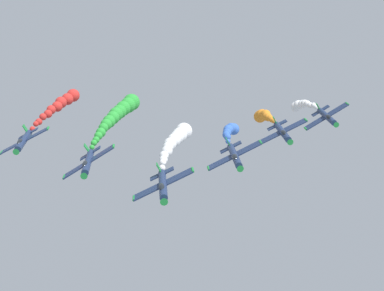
{
  "coord_description": "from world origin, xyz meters",
  "views": [
    {
      "loc": [
        6.59,
        85.38,
        168.25
      ],
      "look_at": [
        0.0,
        0.0,
        138.94
      ],
      "focal_mm": 51.24,
      "sensor_mm": 36.0,
      "label": 1
    }
  ],
  "objects_px": {
    "airplane_lead": "(163,185)",
    "airplane_right_outer": "(23,141)",
    "airplane_left_outer": "(282,132)",
    "airplane_trailing": "(327,117)",
    "airplane_left_inner": "(235,156)",
    "airplane_right_inner": "(88,162)"
  },
  "relations": [
    {
      "from": "airplane_trailing",
      "to": "airplane_left_outer",
      "type": "bearing_deg",
      "value": 40.7
    },
    {
      "from": "airplane_lead",
      "to": "airplane_left_outer",
      "type": "bearing_deg",
      "value": -137.42
    },
    {
      "from": "airplane_lead",
      "to": "airplane_right_outer",
      "type": "distance_m",
      "value": 30.51
    },
    {
      "from": "airplane_trailing",
      "to": "airplane_lead",
      "type": "bearing_deg",
      "value": 41.96
    },
    {
      "from": "airplane_left_inner",
      "to": "airplane_right_inner",
      "type": "relative_size",
      "value": 1.0
    },
    {
      "from": "airplane_left_outer",
      "to": "airplane_right_inner",
      "type": "bearing_deg",
      "value": 17.4
    },
    {
      "from": "airplane_left_inner",
      "to": "airplane_right_inner",
      "type": "xyz_separation_m",
      "value": [
        22.8,
        0.54,
        -0.22
      ]
    },
    {
      "from": "airplane_lead",
      "to": "airplane_right_outer",
      "type": "height_order",
      "value": "airplane_right_outer"
    },
    {
      "from": "airplane_left_inner",
      "to": "airplane_left_outer",
      "type": "bearing_deg",
      "value": -135.57
    },
    {
      "from": "airplane_left_inner",
      "to": "airplane_trailing",
      "type": "xyz_separation_m",
      "value": [
        -20.83,
        -19.1,
        0.57
      ]
    },
    {
      "from": "airplane_lead",
      "to": "airplane_left_inner",
      "type": "relative_size",
      "value": 1.0
    },
    {
      "from": "airplane_left_inner",
      "to": "airplane_right_outer",
      "type": "bearing_deg",
      "value": -15.97
    },
    {
      "from": "airplane_left_inner",
      "to": "airplane_right_inner",
      "type": "bearing_deg",
      "value": 1.36
    },
    {
      "from": "airplane_lead",
      "to": "airplane_left_outer",
      "type": "height_order",
      "value": "airplane_left_outer"
    },
    {
      "from": "airplane_left_inner",
      "to": "airplane_right_outer",
      "type": "height_order",
      "value": "airplane_right_outer"
    },
    {
      "from": "airplane_left_inner",
      "to": "airplane_lead",
      "type": "bearing_deg",
      "value": 40.91
    },
    {
      "from": "airplane_left_outer",
      "to": "airplane_trailing",
      "type": "xyz_separation_m",
      "value": [
        -10.92,
        -9.4,
        -0.08
      ]
    },
    {
      "from": "airplane_right_inner",
      "to": "airplane_left_inner",
      "type": "bearing_deg",
      "value": -178.64
    },
    {
      "from": "airplane_left_outer",
      "to": "airplane_left_inner",
      "type": "bearing_deg",
      "value": 44.43
    },
    {
      "from": "airplane_right_outer",
      "to": "airplane_trailing",
      "type": "distance_m",
      "value": 56.24
    },
    {
      "from": "airplane_lead",
      "to": "airplane_right_outer",
      "type": "bearing_deg",
      "value": -40.77
    },
    {
      "from": "airplane_left_inner",
      "to": "airplane_right_outer",
      "type": "xyz_separation_m",
      "value": [
        34.66,
        -9.92,
        0.08
      ]
    }
  ]
}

